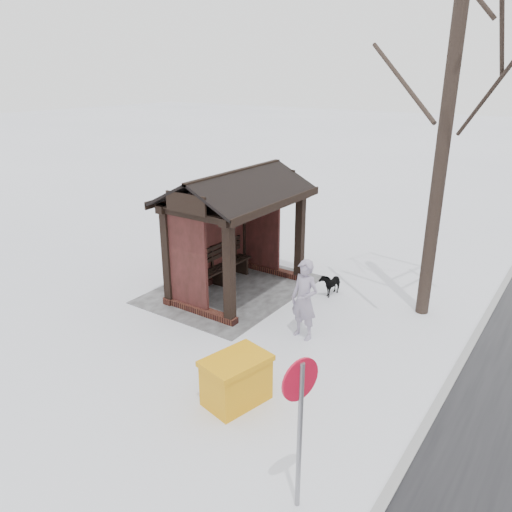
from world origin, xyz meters
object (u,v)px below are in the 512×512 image
(dog, at_px, (330,283))
(road_sign, at_px, (300,402))
(grit_bin, at_px, (236,380))
(bus_shelter, at_px, (232,208))
(pedestrian, at_px, (304,300))
(tree_near, at_px, (459,20))

(dog, height_order, road_sign, road_sign)
(grit_bin, bearing_deg, bus_shelter, -129.17)
(dog, relative_size, grit_bin, 0.56)
(bus_shelter, bearing_deg, pedestrian, 67.99)
(bus_shelter, distance_m, road_sign, 6.84)
(pedestrian, bearing_deg, tree_near, 65.22)
(dog, xyz_separation_m, grit_bin, (4.81, 0.67, 0.13))
(pedestrian, bearing_deg, grit_bin, -77.86)
(dog, bearing_deg, road_sign, -63.81)
(tree_near, relative_size, pedestrian, 5.27)
(tree_near, relative_size, dog, 13.14)
(tree_near, height_order, pedestrian, tree_near)
(pedestrian, xyz_separation_m, grit_bin, (2.55, 0.16, -0.43))
(bus_shelter, height_order, dog, bus_shelter)
(pedestrian, height_order, road_sign, road_sign)
(bus_shelter, relative_size, pedestrian, 2.10)
(tree_near, xyz_separation_m, pedestrian, (2.58, -1.69, -5.30))
(pedestrian, bearing_deg, road_sign, -53.05)
(bus_shelter, bearing_deg, grit_bin, 37.91)
(dog, xyz_separation_m, road_sign, (6.09, 2.58, 1.29))
(road_sign, bearing_deg, tree_near, -159.24)
(pedestrian, relative_size, grit_bin, 1.39)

